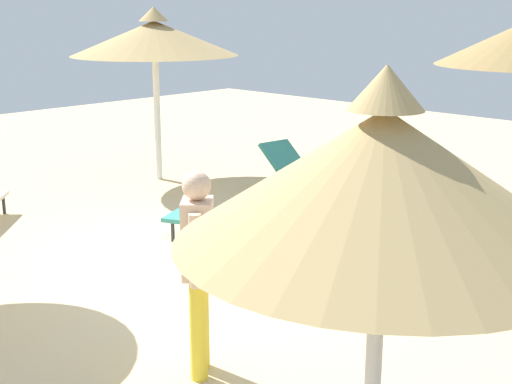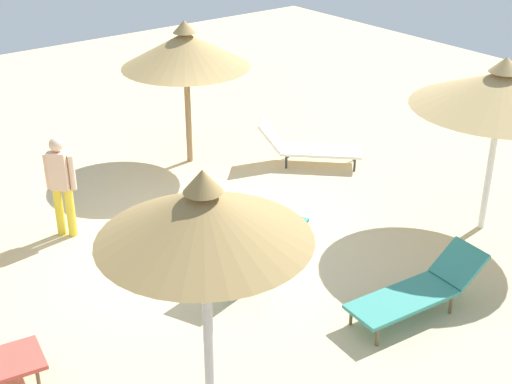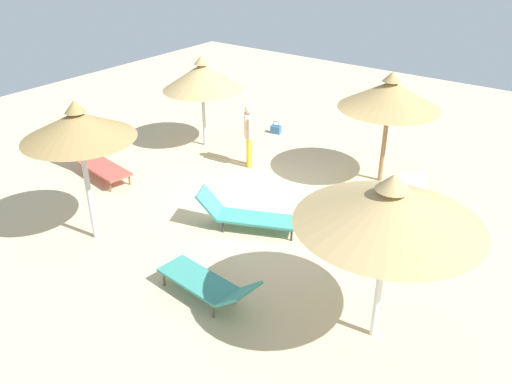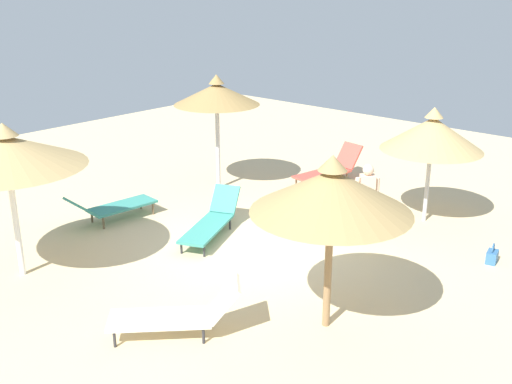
% 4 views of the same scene
% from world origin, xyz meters
% --- Properties ---
extents(ground, '(24.00, 24.00, 0.10)m').
position_xyz_m(ground, '(0.00, 0.00, -0.05)').
color(ground, beige).
extents(parasol_umbrella_near_left, '(2.58, 2.58, 2.70)m').
position_xyz_m(parasol_umbrella_near_left, '(-3.57, 2.35, 2.22)').
color(parasol_umbrella_near_left, white).
rests_on(parasol_umbrella_near_left, ground).
extents(parasol_umbrella_far_right, '(2.09, 2.09, 2.46)m').
position_xyz_m(parasol_umbrella_far_right, '(3.40, -1.73, 1.91)').
color(parasol_umbrella_far_right, '#B2B2B7').
rests_on(parasol_umbrella_far_right, ground).
extents(lounge_chair_far_left, '(2.12, 1.33, 0.78)m').
position_xyz_m(lounge_chair_far_left, '(-0.18, 1.09, 0.33)').
color(lounge_chair_far_left, teal).
rests_on(lounge_chair_far_left, ground).
extents(lounge_chair_near_right, '(1.97, 0.76, 0.70)m').
position_xyz_m(lounge_chair_near_right, '(-1.06, 3.23, 0.34)').
color(lounge_chair_near_right, teal).
rests_on(lounge_chair_near_right, ground).
extents(person_standing_near_left, '(0.35, 0.36, 1.58)m').
position_xyz_m(person_standing_near_left, '(1.59, -1.36, 0.90)').
color(person_standing_near_left, yellow).
rests_on(person_standing_near_left, ground).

